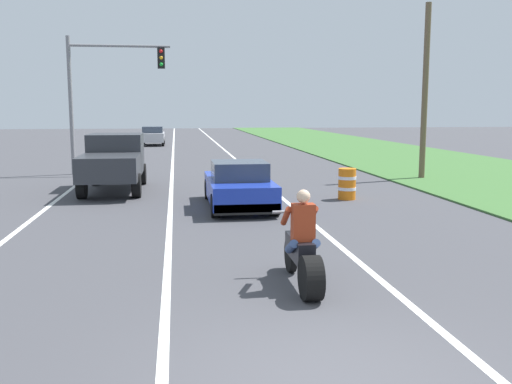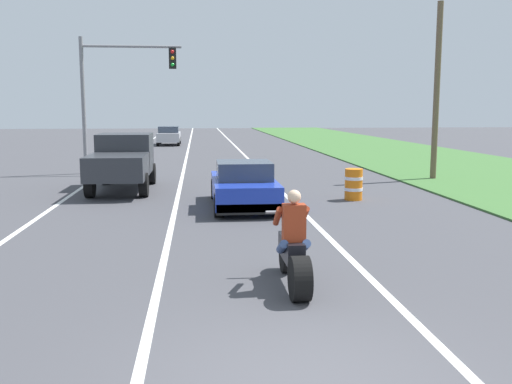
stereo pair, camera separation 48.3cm
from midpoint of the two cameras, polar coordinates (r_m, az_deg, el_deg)
The scene contains 11 objects.
lane_stripe_left_solid at distance 25.97m, azimuth -16.90°, elevation 1.59°, with size 0.14×120.00×0.01m, color white.
lane_stripe_right_solid at distance 25.85m, azimuth -0.93°, elevation 1.92°, with size 0.14×120.00×0.01m, color white.
lane_stripe_centre_dashed at distance 25.66m, azimuth -8.93°, elevation 1.78°, with size 0.14×120.00×0.01m, color white.
grass_verge_right at distance 28.88m, azimuth 19.43°, elevation 2.18°, with size 10.00×120.00×0.06m, color #3D6B33.
motorcycle_with_rider at distance 9.24m, azimuth 3.20°, elevation -6.07°, with size 0.70×2.21×1.62m.
sports_car_blue at distance 16.81m, azimuth -2.55°, elevation 0.60°, with size 1.84×4.30×1.37m.
pickup_truck_left_lane_dark_grey at distance 20.71m, azimuth -14.70°, elevation 3.12°, with size 2.02×4.80×1.98m.
traffic_light_mast_near at distance 26.33m, azimuth -15.69°, elevation 10.42°, with size 4.44×0.34×6.00m.
utility_pole_roadside at distance 24.42m, azimuth 16.00°, elevation 9.55°, with size 0.24×0.24×7.08m, color brown.
construction_barrel_nearest at distance 18.45m, azimuth 8.35°, elevation 0.82°, with size 0.58×0.58×1.00m.
distant_car_far_ahead at distance 46.28m, azimuth -10.57°, elevation 5.57°, with size 1.80×4.00×1.50m.
Camera 1 is at (-1.60, -5.46, 2.89)m, focal length 39.99 mm.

